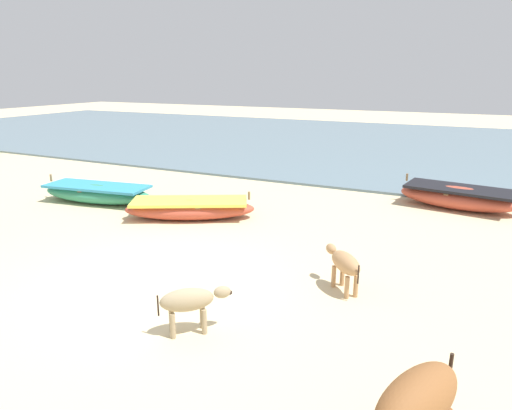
# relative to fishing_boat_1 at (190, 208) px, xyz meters

# --- Properties ---
(ground) EXTENTS (80.00, 80.00, 0.00)m
(ground) POSITION_rel_fishing_boat_1_xyz_m (1.57, -3.29, -0.26)
(ground) COLOR beige
(sea_water) EXTENTS (60.00, 20.00, 0.08)m
(sea_water) POSITION_rel_fishing_boat_1_xyz_m (1.57, 14.50, -0.22)
(sea_water) COLOR slate
(sea_water) RESTS_ON ground
(fishing_boat_1) EXTENTS (3.30, 2.34, 0.68)m
(fishing_boat_1) POSITION_rel_fishing_boat_1_xyz_m (0.00, 0.00, 0.00)
(fishing_boat_1) COLOR #B74733
(fishing_boat_1) RESTS_ON ground
(fishing_boat_3) EXTENTS (3.45, 1.50, 0.70)m
(fishing_boat_3) POSITION_rel_fishing_boat_1_xyz_m (-3.15, 0.11, 0.01)
(fishing_boat_3) COLOR #338C66
(fishing_boat_3) RESTS_ON ground
(fishing_boat_4) EXTENTS (3.17, 1.61, 0.78)m
(fishing_boat_4) POSITION_rel_fishing_boat_1_xyz_m (5.95, 3.88, 0.05)
(fishing_boat_4) COLOR #B74733
(fishing_boat_4) RESTS_ON ground
(cow_adult_brown) EXTENTS (0.89, 1.54, 1.03)m
(cow_adult_brown) POSITION_rel_fishing_boat_1_xyz_m (5.98, -5.50, 0.48)
(cow_adult_brown) COLOR brown
(cow_adult_brown) RESTS_ON ground
(calf_near_tan) EXTENTS (0.86, 0.87, 0.68)m
(calf_near_tan) POSITION_rel_fishing_boat_1_xyz_m (4.49, -2.19, 0.23)
(calf_near_tan) COLOR tan
(calf_near_tan) RESTS_ON ground
(calf_far_dun) EXTENTS (0.89, 0.81, 0.67)m
(calf_far_dun) POSITION_rel_fishing_boat_1_xyz_m (2.93, -4.35, 0.22)
(calf_far_dun) COLOR tan
(calf_far_dun) RESTS_ON ground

